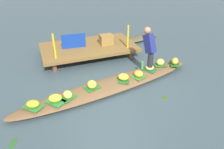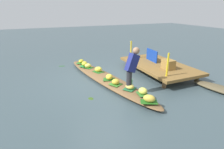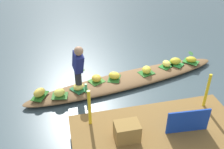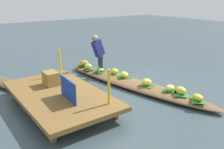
% 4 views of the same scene
% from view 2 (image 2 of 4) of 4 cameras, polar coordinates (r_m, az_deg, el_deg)
% --- Properties ---
extents(canal_water, '(40.00, 40.00, 0.00)m').
position_cam_2_polar(canal_water, '(6.57, -2.05, -2.00)').
color(canal_water, '#3C4E54').
rests_on(canal_water, ground).
extents(dock_platform, '(3.20, 1.80, 0.36)m').
position_cam_2_polar(dock_platform, '(7.53, 14.25, 2.72)').
color(dock_platform, brown).
rests_on(dock_platform, ground).
extents(vendor_boat, '(5.37, 1.74, 0.18)m').
position_cam_2_polar(vendor_boat, '(6.53, -2.06, -1.25)').
color(vendor_boat, brown).
rests_on(vendor_boat, ground).
extents(moored_boat, '(2.03, 1.01, 0.17)m').
position_cam_2_polar(moored_boat, '(6.62, 31.38, -4.11)').
color(moored_boat, brown).
rests_on(moored_boat, ground).
extents(leaf_mat_0, '(0.50, 0.50, 0.01)m').
position_cam_2_polar(leaf_mat_0, '(8.19, -9.51, 3.64)').
color(leaf_mat_0, '#2F7F2F').
rests_on(leaf_mat_0, vendor_boat).
extents(banana_bunch_0, '(0.36, 0.33, 0.15)m').
position_cam_2_polar(banana_bunch_0, '(8.17, -9.54, 4.13)').
color(banana_bunch_0, gold).
rests_on(banana_bunch_0, vendor_boat).
extents(leaf_mat_1, '(0.45, 0.47, 0.01)m').
position_cam_2_polar(leaf_mat_1, '(5.52, 5.50, -4.40)').
color(leaf_mat_1, '#226739').
rests_on(leaf_mat_1, vendor_boat).
extents(banana_bunch_1, '(0.33, 0.32, 0.15)m').
position_cam_2_polar(banana_bunch_1, '(5.49, 5.53, -3.70)').
color(banana_bunch_1, '#F5D758').
rests_on(banana_bunch_1, vendor_boat).
extents(leaf_mat_2, '(0.50, 0.52, 0.01)m').
position_cam_2_polar(leaf_mat_2, '(7.74, -8.48, 2.72)').
color(leaf_mat_2, '#298637').
rests_on(leaf_mat_2, vendor_boat).
extents(banana_bunch_2, '(0.34, 0.27, 0.19)m').
position_cam_2_polar(banana_bunch_2, '(7.71, -8.52, 3.38)').
color(banana_bunch_2, gold).
rests_on(banana_bunch_2, vendor_boat).
extents(leaf_mat_3, '(0.42, 0.48, 0.01)m').
position_cam_2_polar(leaf_mat_3, '(6.19, -0.88, -1.52)').
color(leaf_mat_3, '#266121').
rests_on(leaf_mat_3, vendor_boat).
extents(banana_bunch_3, '(0.36, 0.34, 0.18)m').
position_cam_2_polar(banana_bunch_3, '(6.16, -0.88, -0.73)').
color(banana_bunch_3, yellow).
rests_on(banana_bunch_3, vendor_boat).
extents(leaf_mat_4, '(0.41, 0.35, 0.01)m').
position_cam_2_polar(leaf_mat_4, '(5.24, 9.50, -5.96)').
color(leaf_mat_4, '#34702B').
rests_on(leaf_mat_4, vendor_boat).
extents(banana_bunch_4, '(0.32, 0.29, 0.19)m').
position_cam_2_polar(banana_bunch_4, '(5.21, 9.56, -5.04)').
color(banana_bunch_4, '#EBE555').
rests_on(banana_bunch_4, vendor_boat).
extents(leaf_mat_5, '(0.43, 0.50, 0.01)m').
position_cam_2_polar(leaf_mat_5, '(4.86, 11.38, -8.28)').
color(leaf_mat_5, '#24631C').
rests_on(leaf_mat_5, vendor_boat).
extents(banana_bunch_5, '(0.36, 0.36, 0.19)m').
position_cam_2_polar(banana_bunch_5, '(4.82, 11.45, -7.27)').
color(banana_bunch_5, gold).
rests_on(banana_bunch_5, vendor_boat).
extents(leaf_mat_6, '(0.45, 0.43, 0.01)m').
position_cam_2_polar(leaf_mat_6, '(5.81, 1.11, -3.02)').
color(leaf_mat_6, '#3C822C').
rests_on(leaf_mat_6, vendor_boat).
extents(banana_bunch_6, '(0.33, 0.33, 0.17)m').
position_cam_2_polar(banana_bunch_6, '(5.77, 1.12, -2.23)').
color(banana_bunch_6, gold).
rests_on(banana_bunch_6, vendor_boat).
extents(leaf_mat_7, '(0.45, 0.41, 0.01)m').
position_cam_2_polar(leaf_mat_7, '(6.95, -4.25, 0.89)').
color(leaf_mat_7, '#2A6B26').
rests_on(leaf_mat_7, vendor_boat).
extents(banana_bunch_7, '(0.31, 0.33, 0.19)m').
position_cam_2_polar(banana_bunch_7, '(6.92, -4.27, 1.63)').
color(banana_bunch_7, yellow).
rests_on(banana_bunch_7, vendor_boat).
extents(leaf_mat_8, '(0.46, 0.43, 0.01)m').
position_cam_2_polar(leaf_mat_8, '(7.48, -7.44, 2.17)').
color(leaf_mat_8, '#257629').
rests_on(leaf_mat_8, vendor_boat).
extents(banana_bunch_8, '(0.23, 0.28, 0.16)m').
position_cam_2_polar(banana_bunch_8, '(7.46, -7.47, 2.77)').
color(banana_bunch_8, '#F9E556').
rests_on(banana_bunch_8, vendor_boat).
extents(vendor_person, '(0.26, 0.48, 1.23)m').
position_cam_2_polar(vendor_person, '(5.33, 6.19, 2.64)').
color(vendor_person, '#28282D').
rests_on(vendor_person, vendor_boat).
extents(water_bottle, '(0.06, 0.06, 0.22)m').
position_cam_2_polar(water_bottle, '(5.67, 6.06, -2.54)').
color(water_bottle, '#49B359').
rests_on(water_bottle, vendor_boat).
extents(market_banner, '(0.80, 0.08, 0.48)m').
position_cam_2_polar(market_banner, '(7.84, 12.23, 5.81)').
color(market_banner, '#1439A0').
rests_on(market_banner, dock_platform).
extents(railing_post_west, '(0.06, 0.06, 0.77)m').
position_cam_2_polar(railing_post_west, '(8.06, 5.90, 7.61)').
color(railing_post_west, yellow).
rests_on(railing_post_west, dock_platform).
extents(railing_post_east, '(0.06, 0.06, 0.77)m').
position_cam_2_polar(railing_post_east, '(6.15, 16.86, 2.91)').
color(railing_post_east, yellow).
rests_on(railing_post_east, dock_platform).
extents(produce_crate, '(0.44, 0.32, 0.34)m').
position_cam_2_polar(produce_crate, '(6.96, 17.04, 3.02)').
color(produce_crate, olive).
rests_on(produce_crate, dock_platform).
extents(drifting_plant_0, '(0.22, 0.18, 0.01)m').
position_cam_2_polar(drifting_plant_0, '(5.36, -6.55, -7.41)').
color(drifting_plant_0, '#355819').
rests_on(drifting_plant_0, ground).
extents(drifting_plant_1, '(0.21, 0.32, 0.01)m').
position_cam_2_polar(drifting_plant_1, '(8.52, -15.29, 2.54)').
color(drifting_plant_1, '#295C27').
rests_on(drifting_plant_1, ground).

